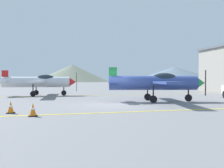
% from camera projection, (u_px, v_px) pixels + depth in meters
% --- Properties ---
extents(ground_plane, '(400.00, 400.00, 0.00)m').
position_uv_depth(ground_plane, '(113.00, 104.00, 14.93)').
color(ground_plane, slate).
extents(apron_line_near, '(80.00, 0.16, 0.01)m').
position_uv_depth(apron_line_near, '(131.00, 112.00, 11.44)').
color(apron_line_near, yellow).
rests_on(apron_line_near, ground_plane).
extents(apron_line_far, '(80.00, 0.16, 0.01)m').
position_uv_depth(apron_line_far, '(92.00, 95.00, 23.41)').
color(apron_line_far, yellow).
rests_on(apron_line_far, ground_plane).
extents(airplane_near, '(7.29, 8.31, 2.49)m').
position_uv_depth(airplane_near, '(157.00, 82.00, 16.86)').
color(airplane_near, '#33478C').
rests_on(airplane_near, ground_plane).
extents(airplane_mid, '(7.22, 8.32, 2.49)m').
position_uv_depth(airplane_mid, '(39.00, 82.00, 22.88)').
color(airplane_mid, silver).
rests_on(airplane_mid, ground_plane).
extents(traffic_cone_front, '(0.36, 0.36, 0.59)m').
position_uv_depth(traffic_cone_front, '(33.00, 110.00, 10.12)').
color(traffic_cone_front, black).
rests_on(traffic_cone_front, ground_plane).
extents(traffic_cone_side, '(0.36, 0.36, 0.59)m').
position_uv_depth(traffic_cone_side, '(11.00, 107.00, 11.02)').
color(traffic_cone_side, black).
rests_on(traffic_cone_side, ground_plane).
extents(hill_centerleft, '(51.92, 51.92, 11.74)m').
position_uv_depth(hill_centerleft, '(72.00, 73.00, 158.15)').
color(hill_centerleft, slate).
rests_on(hill_centerleft, ground_plane).
extents(hill_centerright, '(61.38, 61.38, 9.92)m').
position_uv_depth(hill_centerright, '(175.00, 74.00, 152.37)').
color(hill_centerright, slate).
rests_on(hill_centerright, ground_plane).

